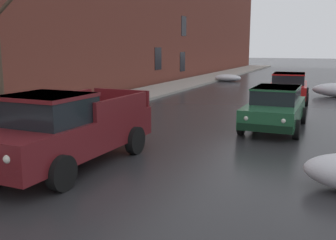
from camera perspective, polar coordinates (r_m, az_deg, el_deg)
The scene contains 7 objects.
left_sidewalk_slab at distance 19.85m, azimuth -8.06°, elevation 2.81°, with size 2.96×80.00×0.14m, color #A8A399.
brick_townhouse_facade at distance 20.87m, azimuth -13.21°, elevation 15.75°, with size 0.63×80.00×9.38m.
snow_bank_mid_block_left at distance 31.86m, azimuth 8.72°, elevation 6.13°, with size 2.17×1.19×0.57m.
snow_bank_along_right_kerb at distance 13.07m, azimuth -17.32°, elevation -0.75°, with size 1.75×0.95×0.60m.
pickup_truck_maroon_approaching_near_lane at distance 9.32m, azimuth -14.79°, elevation -1.32°, with size 2.17×4.96×1.76m.
sedan_green_parked_kerbside_close at distance 13.73m, azimuth 15.46°, elevation 1.90°, with size 1.90×4.32×1.42m.
sedan_red_parked_kerbside_mid at distance 21.01m, azimuth 17.25°, elevation 4.76°, with size 2.24×4.53×1.42m.
Camera 1 is at (3.92, 1.28, 2.77)m, focal length 41.54 mm.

